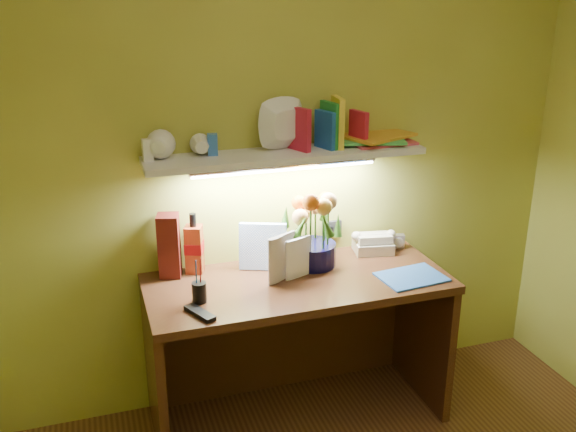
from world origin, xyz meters
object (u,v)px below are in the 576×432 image
object	(u,v)px
desk	(298,350)
desk_clock	(397,241)
telephone	(373,241)
flower_bouquet	(313,227)
whisky_bottle	(194,243)

from	to	relation	value
desk	desk_clock	xyz separation A→B (m)	(0.61, 0.21, 0.41)
telephone	desk_clock	size ratio (longest dim) A/B	2.62
desk	desk_clock	distance (m)	0.77
desk	telephone	distance (m)	0.67
flower_bouquet	whisky_bottle	bearing A→B (deg)	170.20
desk	whisky_bottle	distance (m)	0.72
telephone	desk_clock	bearing A→B (deg)	14.79
flower_bouquet	desk_clock	distance (m)	0.52
flower_bouquet	desk_clock	xyz separation A→B (m)	(0.49, 0.07, -0.16)
desk_clock	desk	bearing A→B (deg)	-145.97
desk	flower_bouquet	bearing A→B (deg)	48.43
desk	flower_bouquet	distance (m)	0.60
telephone	flower_bouquet	bearing A→B (deg)	-160.65
telephone	whisky_bottle	distance (m)	0.91
telephone	whisky_bottle	world-z (taller)	whisky_bottle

